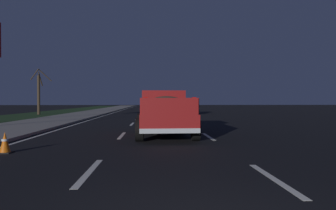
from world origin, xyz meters
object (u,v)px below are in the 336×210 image
Objects in this scene: pickup_truck at (164,112)px; bare_tree_far at (39,92)px; sedan_green at (187,107)px; sedan_tan at (155,105)px; traffic_cone_near at (5,143)px.

bare_tree_far is at bearing 32.49° from pickup_truck.
sedan_green is 11.40m from sedan_tan.
bare_tree_far is at bearing 18.44° from traffic_cone_near.
sedan_tan is (31.20, 0.22, -0.20)m from pickup_truck.
sedan_green is (20.36, -3.28, -0.20)m from pickup_truck.
sedan_tan is 17.00m from bare_tree_far.
traffic_cone_near is at bearing 162.30° from sedan_green.
sedan_green is 15.74m from bare_tree_far.
sedan_tan reaches higher than traffic_cone_near.
bare_tree_far is (19.40, 12.36, 1.37)m from pickup_truck.
sedan_tan is 0.93× the size of bare_tree_far.
traffic_cone_near is at bearing 173.05° from sedan_tan.
bare_tree_far reaches higher than sedan_green.
sedan_tan is at bearing -45.80° from bare_tree_far.
pickup_truck is 1.24× the size of sedan_green.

